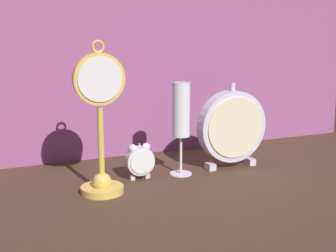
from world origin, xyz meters
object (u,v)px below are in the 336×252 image
at_px(alarm_clock_twin_bell, 140,160).
at_px(champagne_flute, 181,116).
at_px(pocket_watch_on_stand, 101,131).
at_px(mantel_clock_silver, 232,127).

height_order(alarm_clock_twin_bell, champagne_flute, champagne_flute).
bearing_deg(alarm_clock_twin_bell, pocket_watch_on_stand, -151.80).
xyz_separation_m(pocket_watch_on_stand, alarm_clock_twin_bell, (0.12, 0.06, -0.10)).
distance_m(alarm_clock_twin_bell, mantel_clock_silver, 0.28).
xyz_separation_m(alarm_clock_twin_bell, mantel_clock_silver, (0.27, -0.00, 0.06)).
height_order(pocket_watch_on_stand, champagne_flute, pocket_watch_on_stand).
distance_m(pocket_watch_on_stand, mantel_clock_silver, 0.39).
height_order(mantel_clock_silver, champagne_flute, champagne_flute).
height_order(alarm_clock_twin_bell, mantel_clock_silver, mantel_clock_silver).
distance_m(pocket_watch_on_stand, champagne_flute, 0.24).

